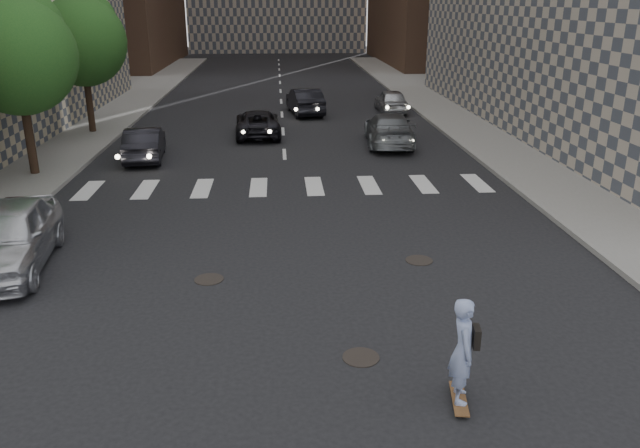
# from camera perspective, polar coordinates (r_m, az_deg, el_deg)

# --- Properties ---
(ground) EXTENTS (160.00, 160.00, 0.00)m
(ground) POSITION_cam_1_polar(r_m,az_deg,el_deg) (14.10, -2.44, -6.93)
(ground) COLOR black
(ground) RESTS_ON ground
(sidewalk_right) EXTENTS (13.00, 80.00, 0.15)m
(sidewalk_right) POSITION_cam_1_polar(r_m,az_deg,el_deg) (36.32, 20.38, 8.67)
(sidewalk_right) COLOR gray
(sidewalk_right) RESTS_ON ground
(tree_b) EXTENTS (4.20, 4.20, 6.60)m
(tree_b) POSITION_cam_1_polar(r_m,az_deg,el_deg) (25.50, -25.86, 14.12)
(tree_b) COLOR #382619
(tree_b) RESTS_ON sidewalk_left
(tree_c) EXTENTS (4.20, 4.20, 6.60)m
(tree_c) POSITION_cam_1_polar(r_m,az_deg,el_deg) (33.08, -20.84, 15.66)
(tree_c) COLOR #382619
(tree_c) RESTS_ON sidewalk_left
(manhole_a) EXTENTS (0.70, 0.70, 0.02)m
(manhole_a) POSITION_cam_1_polar(r_m,az_deg,el_deg) (12.01, 3.76, -12.07)
(manhole_a) COLOR black
(manhole_a) RESTS_ON ground
(manhole_b) EXTENTS (0.70, 0.70, 0.02)m
(manhole_b) POSITION_cam_1_polar(r_m,az_deg,el_deg) (15.28, -10.12, -5.00)
(manhole_b) COLOR black
(manhole_b) RESTS_ON ground
(manhole_c) EXTENTS (0.70, 0.70, 0.02)m
(manhole_c) POSITION_cam_1_polar(r_m,az_deg,el_deg) (16.30, 9.05, -3.30)
(manhole_c) COLOR black
(manhole_c) RESTS_ON ground
(skateboarder) EXTENTS (0.55, 0.99, 1.93)m
(skateboarder) POSITION_cam_1_polar(r_m,az_deg,el_deg) (10.53, 12.99, -11.19)
(skateboarder) COLOR brown
(skateboarder) RESTS_ON ground
(silver_sedan) EXTENTS (2.48, 5.03, 1.65)m
(silver_sedan) POSITION_cam_1_polar(r_m,az_deg,el_deg) (17.24, -26.67, -1.04)
(silver_sedan) COLOR silver
(silver_sedan) RESTS_ON ground
(traffic_car_a) EXTENTS (1.87, 4.28, 1.37)m
(traffic_car_a) POSITION_cam_1_polar(r_m,az_deg,el_deg) (27.27, -15.75, 7.11)
(traffic_car_a) COLOR black
(traffic_car_a) RESTS_ON ground
(traffic_car_b) EXTENTS (2.46, 5.23, 1.47)m
(traffic_car_b) POSITION_cam_1_polar(r_m,az_deg,el_deg) (29.12, 6.33, 8.61)
(traffic_car_b) COLOR slate
(traffic_car_b) RESTS_ON ground
(traffic_car_c) EXTENTS (2.30, 4.66, 1.27)m
(traffic_car_c) POSITION_cam_1_polar(r_m,az_deg,el_deg) (31.14, -5.71, 9.17)
(traffic_car_c) COLOR black
(traffic_car_c) RESTS_ON ground
(traffic_car_d) EXTENTS (1.70, 4.06, 1.37)m
(traffic_car_d) POSITION_cam_1_polar(r_m,az_deg,el_deg) (37.97, 6.52, 11.14)
(traffic_car_d) COLOR #B3B6BB
(traffic_car_d) RESTS_ON ground
(traffic_car_e) EXTENTS (2.21, 4.76, 1.51)m
(traffic_car_e) POSITION_cam_1_polar(r_m,az_deg,el_deg) (37.11, -1.39, 11.17)
(traffic_car_e) COLOR black
(traffic_car_e) RESTS_ON ground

